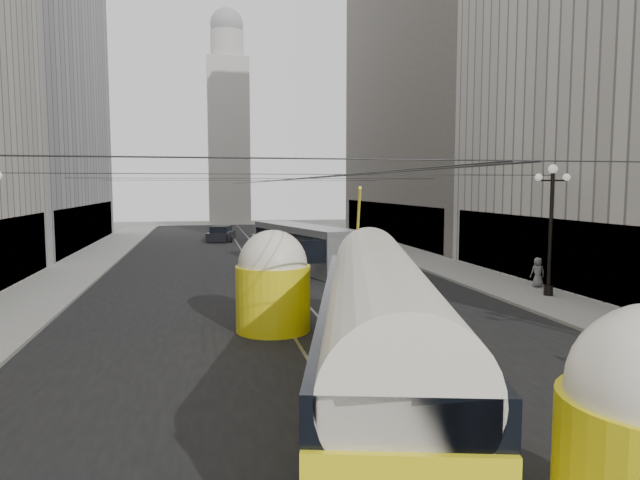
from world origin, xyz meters
name	(u,v)px	position (x,y,z in m)	size (l,w,h in m)	color
road	(261,265)	(0.00, 32.50, 0.00)	(20.00, 85.00, 0.02)	black
sidewalk_left	(88,262)	(-12.00, 36.00, 0.07)	(4.00, 72.00, 0.15)	gray
sidewalk_right	(408,254)	(12.00, 36.00, 0.07)	(4.00, 72.00, 0.15)	gray
rail_left	(251,266)	(-0.75, 32.50, 0.00)	(0.12, 85.00, 0.04)	gray
rail_right	(272,265)	(0.75, 32.50, 0.00)	(0.12, 85.00, 0.04)	gray
building_left_far	(11,84)	(-19.99, 48.00, 14.31)	(12.60, 28.60, 28.60)	#999999
building_right_far	(443,78)	(20.00, 48.00, 16.31)	(12.60, 32.60, 32.60)	#514C47
distant_tower	(228,122)	(0.00, 80.00, 14.97)	(6.00, 6.00, 31.36)	#B2AFA8
lamppost_right_mid	(551,222)	(12.60, 18.00, 3.74)	(1.86, 0.44, 6.37)	black
catenary	(264,180)	(0.12, 31.49, 5.88)	(25.00, 72.00, 0.23)	black
streetcar	(379,324)	(0.50, 7.19, 1.91)	(6.57, 17.32, 3.90)	yellow
city_bus	(303,245)	(2.52, 30.23, 1.59)	(5.36, 11.81, 2.90)	#A1A3A6
sedan_white_far	(269,238)	(2.10, 46.21, 0.65)	(2.95, 4.86, 1.43)	silver
sedan_dark_far	(221,234)	(-2.17, 50.94, 0.69)	(3.11, 5.18, 1.53)	black
pedestrian_crossing_b	(434,411)	(0.61, 3.77, 0.94)	(0.91, 0.71, 1.87)	beige
pedestrian_sidewalk_right	(538,272)	(13.39, 20.18, 0.94)	(0.77, 0.47, 1.58)	slate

